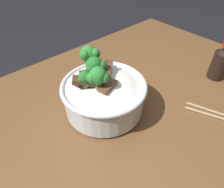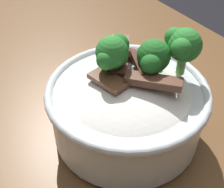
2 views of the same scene
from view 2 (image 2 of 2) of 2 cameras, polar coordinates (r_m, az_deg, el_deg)
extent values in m
cube|color=brown|center=(0.56, -9.41, -1.60)|extent=(1.55, 0.80, 0.05)
cube|color=brown|center=(1.43, -7.42, 6.90)|extent=(0.07, 0.07, 0.77)
cylinder|color=silver|center=(0.47, 2.61, -6.97)|extent=(0.10, 0.10, 0.01)
cylinder|color=silver|center=(0.44, 2.78, -3.13)|extent=(0.22, 0.22, 0.08)
torus|color=silver|center=(0.41, 2.96, 0.84)|extent=(0.23, 0.23, 0.01)
ellipsoid|color=white|center=(0.42, 2.90, -0.41)|extent=(0.19, 0.19, 0.06)
cube|color=#4C2B1E|center=(0.41, 5.98, 5.57)|extent=(0.06, 0.04, 0.01)
cube|color=brown|center=(0.39, -0.83, 2.66)|extent=(0.06, 0.04, 0.01)
cube|color=#4C2B1E|center=(0.44, 5.15, 6.85)|extent=(0.07, 0.04, 0.01)
cube|color=#4C2B1E|center=(0.42, 6.91, 6.04)|extent=(0.06, 0.05, 0.01)
cube|color=#563323|center=(0.43, 1.29, 7.27)|extent=(0.08, 0.07, 0.03)
cube|color=#563323|center=(0.39, 7.85, 2.46)|extent=(0.07, 0.06, 0.01)
cylinder|color=#6BA84C|center=(0.43, 13.01, 5.56)|extent=(0.01, 0.01, 0.03)
sphere|color=#2D8433|center=(0.42, 13.63, 9.00)|extent=(0.05, 0.05, 0.05)
sphere|color=#2D8433|center=(0.42, 11.76, 10.51)|extent=(0.03, 0.03, 0.03)
sphere|color=#2D8433|center=(0.40, 13.00, 8.35)|extent=(0.03, 0.03, 0.03)
cylinder|color=#7AB256|center=(0.41, 0.00, 4.54)|extent=(0.02, 0.02, 0.03)
sphere|color=#2D8433|center=(0.39, 0.00, 7.88)|extent=(0.04, 0.04, 0.04)
sphere|color=#2D8433|center=(0.41, -0.64, 8.86)|extent=(0.03, 0.03, 0.03)
sphere|color=#2D8433|center=(0.38, -1.11, 6.47)|extent=(0.03, 0.03, 0.03)
cylinder|color=#6BA84C|center=(0.42, 7.61, 4.31)|extent=(0.02, 0.02, 0.02)
sphere|color=#237028|center=(0.40, 7.92, 7.18)|extent=(0.05, 0.05, 0.05)
sphere|color=#237028|center=(0.41, 6.25, 7.86)|extent=(0.02, 0.02, 0.02)
sphere|color=#237028|center=(0.39, 7.42, 5.65)|extent=(0.03, 0.03, 0.03)
cylinder|color=#5B9947|center=(0.44, 1.20, 6.77)|extent=(0.01, 0.01, 0.03)
sphere|color=#237028|center=(0.42, 1.24, 9.33)|extent=(0.03, 0.03, 0.03)
sphere|color=#237028|center=(0.43, 0.59, 9.69)|extent=(0.02, 0.02, 0.02)
sphere|color=#237028|center=(0.41, 0.60, 8.32)|extent=(0.02, 0.02, 0.02)
camera|label=1|loc=(0.53, -57.64, 32.88)|focal=31.79mm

